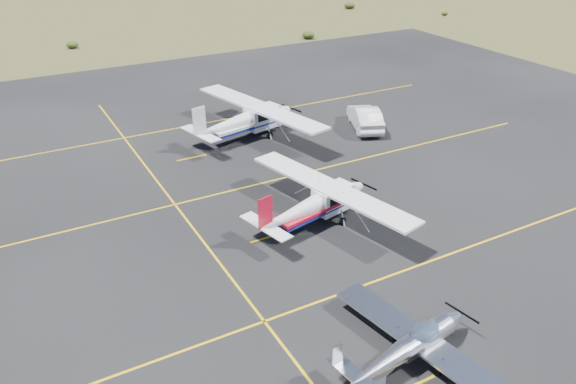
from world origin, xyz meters
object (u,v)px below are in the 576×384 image
object	(u,v)px
aircraft_low_wing	(412,345)
aircraft_plain	(246,119)
aircraft_cessna	(316,203)
sedan	(365,117)

from	to	relation	value
aircraft_low_wing	aircraft_plain	xyz separation A→B (m)	(3.92, 22.43, 0.56)
aircraft_low_wing	aircraft_cessna	xyz separation A→B (m)	(2.06, 10.10, 0.39)
aircraft_plain	sedan	bearing A→B (deg)	-29.37
aircraft_low_wing	aircraft_plain	size ratio (longest dim) A/B	0.65
aircraft_plain	sedan	world-z (taller)	aircraft_plain
sedan	aircraft_cessna	bearing A→B (deg)	66.90
aircraft_cessna	sedan	bearing A→B (deg)	30.93
aircraft_low_wing	aircraft_cessna	world-z (taller)	aircraft_cessna
aircraft_cessna	aircraft_low_wing	bearing A→B (deg)	-114.58
aircraft_cessna	aircraft_plain	xyz separation A→B (m)	(1.86, 12.33, 0.18)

